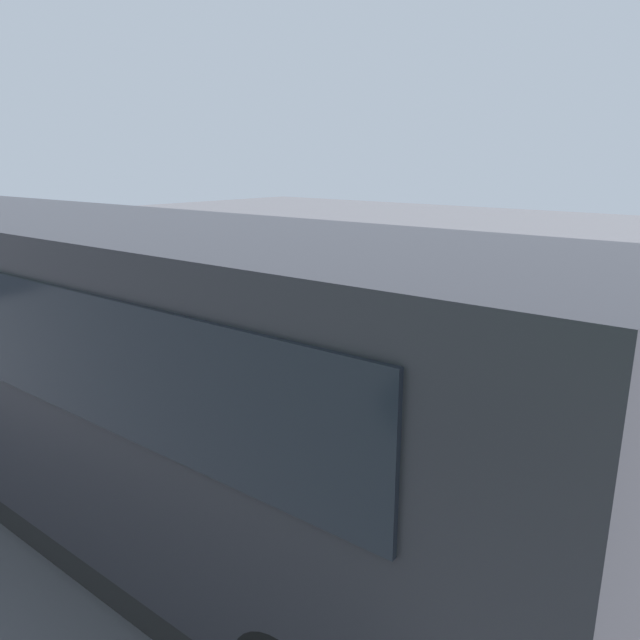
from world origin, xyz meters
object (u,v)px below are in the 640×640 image
at_px(spectator_far_left, 390,388).
at_px(parked_motorcycle_silver, 220,395).
at_px(spectator_right, 218,333).
at_px(traffic_cone, 448,335).
at_px(spectator_left, 320,368).
at_px(stunt_motorcycle, 331,311).
at_px(spectator_centre, 264,350).
at_px(spectator_far_right, 182,325).
at_px(tour_bus, 88,356).

distance_m(spectator_far_left, parked_motorcycle_silver, 2.73).
relative_size(spectator_right, traffic_cone, 2.86).
height_order(spectator_far_left, parked_motorcycle_silver, spectator_far_left).
distance_m(spectator_left, traffic_cone, 4.96).
distance_m(spectator_far_left, spectator_right, 3.55).
bearing_deg(spectator_left, stunt_motorcycle, -51.91).
distance_m(stunt_motorcycle, traffic_cone, 2.59).
relative_size(spectator_left, spectator_centre, 1.01).
bearing_deg(spectator_far_left, spectator_far_right, -2.88).
distance_m(spectator_far_left, spectator_centre, 2.39).
distance_m(tour_bus, spectator_right, 3.10).
relative_size(spectator_far_left, spectator_centre, 1.04).
bearing_deg(traffic_cone, spectator_right, 70.51).
height_order(spectator_left, spectator_right, spectator_right).
relative_size(tour_bus, spectator_far_left, 6.41).
distance_m(spectator_centre, spectator_far_right, 2.21).
height_order(stunt_motorcycle, traffic_cone, stunt_motorcycle).
bearing_deg(tour_bus, spectator_far_right, -52.83).
relative_size(spectator_right, spectator_far_right, 1.05).
relative_size(tour_bus, spectator_centre, 6.64).
height_order(spectator_centre, traffic_cone, spectator_centre).
bearing_deg(tour_bus, spectator_left, -114.36).
distance_m(parked_motorcycle_silver, traffic_cone, 5.54).
height_order(tour_bus, spectator_right, tour_bus).
xyz_separation_m(spectator_far_left, spectator_right, (3.54, -0.19, -0.01)).
relative_size(spectator_centre, stunt_motorcycle, 0.85).
height_order(tour_bus, spectator_far_right, tour_bus).
relative_size(tour_bus, spectator_far_right, 6.76).
height_order(spectator_right, stunt_motorcycle, spectator_right).
height_order(spectator_centre, parked_motorcycle_silver, spectator_centre).
distance_m(tour_bus, spectator_far_left, 3.62).
bearing_deg(spectator_far_right, spectator_far_left, 177.12).
bearing_deg(stunt_motorcycle, spectator_right, 100.98).
relative_size(spectator_far_right, stunt_motorcycle, 0.84).
height_order(tour_bus, traffic_cone, tour_bus).
bearing_deg(spectator_left, spectator_far_left, 177.60).
xyz_separation_m(spectator_left, stunt_motorcycle, (3.08, -3.93, -0.45)).
relative_size(stunt_motorcycle, traffic_cone, 3.26).
height_order(spectator_centre, spectator_right, spectator_right).
relative_size(parked_motorcycle_silver, traffic_cone, 3.26).
height_order(spectator_far_right, parked_motorcycle_silver, spectator_far_right).
bearing_deg(spectator_left, traffic_cone, -82.05).
height_order(tour_bus, spectator_centre, tour_bus).
xyz_separation_m(spectator_far_left, parked_motorcycle_silver, (2.60, 0.59, -0.60)).
height_order(spectator_right, traffic_cone, spectator_right).
bearing_deg(spectator_far_left, spectator_centre, -2.99).
xyz_separation_m(spectator_far_left, spectator_centre, (2.39, -0.12, -0.04)).
bearing_deg(spectator_right, spectator_far_left, 176.93).
bearing_deg(traffic_cone, spectator_far_left, 110.90).
bearing_deg(spectator_centre, spectator_right, -3.22).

